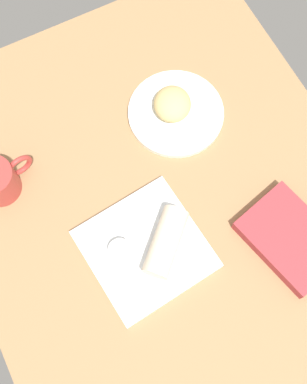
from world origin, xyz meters
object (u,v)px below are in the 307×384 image
at_px(scone_pastry, 172,104).
at_px(square_plate, 145,249).
at_px(sauce_cup, 120,251).
at_px(breakfast_wrap, 166,242).
at_px(round_plate, 176,113).
at_px(book_stack, 290,238).

bearing_deg(scone_pastry, square_plate, -37.27).
distance_m(scone_pastry, sauce_cup, 0.37).
height_order(square_plate, breakfast_wrap, breakfast_wrap).
relative_size(round_plate, book_stack, 0.96).
xyz_separation_m(sauce_cup, book_stack, (0.14, 0.35, -0.01)).
bearing_deg(book_stack, scone_pastry, -168.24).
height_order(round_plate, scone_pastry, scone_pastry).
distance_m(square_plate, book_stack, 0.32).
xyz_separation_m(breakfast_wrap, book_stack, (0.11, 0.25, -0.03)).
height_order(scone_pastry, breakfast_wrap, breakfast_wrap).
bearing_deg(scone_pastry, breakfast_wrap, -30.13).
bearing_deg(sauce_cup, book_stack, 67.74).
height_order(breakfast_wrap, book_stack, breakfast_wrap).
relative_size(square_plate, book_stack, 1.01).
relative_size(scone_pastry, square_plate, 0.39).
xyz_separation_m(round_plate, sauce_cup, (0.25, -0.27, 0.02)).
xyz_separation_m(round_plate, scone_pastry, (-0.01, -0.01, 0.03)).
height_order(scone_pastry, sauce_cup, scone_pastry).
xyz_separation_m(round_plate, square_plate, (0.27, -0.22, 0.00)).
height_order(sauce_cup, breakfast_wrap, breakfast_wrap).
xyz_separation_m(round_plate, breakfast_wrap, (0.28, -0.17, 0.04)).
relative_size(scone_pastry, book_stack, 0.40).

